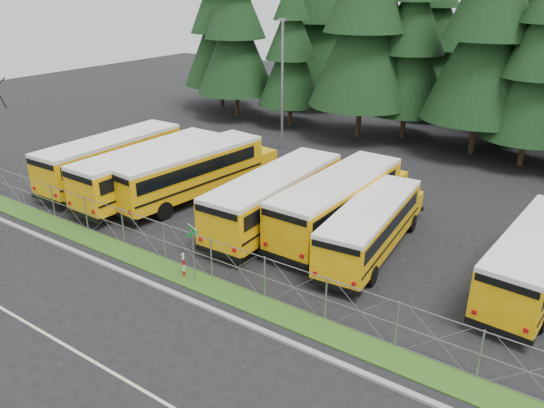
{
  "coord_description": "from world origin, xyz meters",
  "views": [
    {
      "loc": [
        13.44,
        -17.06,
        12.73
      ],
      "look_at": [
        -1.06,
        4.0,
        1.95
      ],
      "focal_mm": 35.0,
      "sensor_mm": 36.0,
      "label": 1
    }
  ],
  "objects_px": {
    "striped_bollard": "(184,265)",
    "bus_6": "(373,227)",
    "bus_east": "(537,259)",
    "bus_1": "(157,171)",
    "light_standard": "(282,81)",
    "bus_2": "(195,173)",
    "bus_4": "(280,199)",
    "bus_5": "(341,203)",
    "street_sign": "(193,242)",
    "bus_0": "(117,159)"
  },
  "relations": [
    {
      "from": "striped_bollard",
      "to": "bus_6",
      "type": "bearing_deg",
      "value": 49.58
    },
    {
      "from": "bus_east",
      "to": "bus_1",
      "type": "bearing_deg",
      "value": -172.16
    },
    {
      "from": "striped_bollard",
      "to": "light_standard",
      "type": "relative_size",
      "value": 0.12
    },
    {
      "from": "bus_2",
      "to": "bus_6",
      "type": "bearing_deg",
      "value": 4.06
    },
    {
      "from": "bus_4",
      "to": "bus_6",
      "type": "relative_size",
      "value": 1.14
    },
    {
      "from": "bus_east",
      "to": "bus_5",
      "type": "bearing_deg",
      "value": -179.05
    },
    {
      "from": "bus_1",
      "to": "bus_4",
      "type": "xyz_separation_m",
      "value": [
        8.88,
        0.7,
        -0.05
      ]
    },
    {
      "from": "bus_1",
      "to": "bus_5",
      "type": "relative_size",
      "value": 1.03
    },
    {
      "from": "bus_6",
      "to": "street_sign",
      "type": "xyz_separation_m",
      "value": [
        -5.38,
        -7.28,
        0.65
      ]
    },
    {
      "from": "bus_east",
      "to": "light_standard",
      "type": "bearing_deg",
      "value": 155.15
    },
    {
      "from": "bus_2",
      "to": "striped_bollard",
      "type": "bearing_deg",
      "value": -44.57
    },
    {
      "from": "street_sign",
      "to": "light_standard",
      "type": "height_order",
      "value": "light_standard"
    },
    {
      "from": "bus_6",
      "to": "striped_bollard",
      "type": "bearing_deg",
      "value": -135.6
    },
    {
      "from": "bus_6",
      "to": "light_standard",
      "type": "xyz_separation_m",
      "value": [
        -13.73,
        12.47,
        4.12
      ]
    },
    {
      "from": "bus_4",
      "to": "striped_bollard",
      "type": "bearing_deg",
      "value": -94.8
    },
    {
      "from": "striped_bollard",
      "to": "light_standard",
      "type": "height_order",
      "value": "light_standard"
    },
    {
      "from": "bus_6",
      "to": "bus_4",
      "type": "bearing_deg",
      "value": 173.89
    },
    {
      "from": "bus_0",
      "to": "bus_5",
      "type": "bearing_deg",
      "value": 5.72
    },
    {
      "from": "bus_6",
      "to": "bus_5",
      "type": "bearing_deg",
      "value": 145.55
    },
    {
      "from": "bus_2",
      "to": "street_sign",
      "type": "relative_size",
      "value": 4.37
    },
    {
      "from": "street_sign",
      "to": "bus_4",
      "type": "bearing_deg",
      "value": 92.3
    },
    {
      "from": "bus_1",
      "to": "light_standard",
      "type": "height_order",
      "value": "light_standard"
    },
    {
      "from": "bus_4",
      "to": "light_standard",
      "type": "height_order",
      "value": "light_standard"
    },
    {
      "from": "bus_5",
      "to": "light_standard",
      "type": "relative_size",
      "value": 1.19
    },
    {
      "from": "bus_1",
      "to": "street_sign",
      "type": "xyz_separation_m",
      "value": [
        9.18,
        -6.67,
        0.41
      ]
    },
    {
      "from": "bus_0",
      "to": "striped_bollard",
      "type": "distance_m",
      "value": 14.21
    },
    {
      "from": "bus_0",
      "to": "bus_5",
      "type": "xyz_separation_m",
      "value": [
        16.02,
        1.82,
        -0.03
      ]
    },
    {
      "from": "bus_5",
      "to": "striped_bollard",
      "type": "height_order",
      "value": "bus_5"
    },
    {
      "from": "street_sign",
      "to": "bus_6",
      "type": "bearing_deg",
      "value": 53.54
    },
    {
      "from": "bus_1",
      "to": "bus_4",
      "type": "distance_m",
      "value": 8.91
    },
    {
      "from": "bus_east",
      "to": "street_sign",
      "type": "xyz_separation_m",
      "value": [
        -12.77,
        -8.22,
        0.59
      ]
    },
    {
      "from": "bus_4",
      "to": "light_standard",
      "type": "xyz_separation_m",
      "value": [
        -8.05,
        12.38,
        3.92
      ]
    },
    {
      "from": "bus_2",
      "to": "light_standard",
      "type": "height_order",
      "value": "light_standard"
    },
    {
      "from": "bus_4",
      "to": "bus_2",
      "type": "bearing_deg",
      "value": 175.15
    },
    {
      "from": "bus_0",
      "to": "bus_5",
      "type": "height_order",
      "value": "bus_0"
    },
    {
      "from": "bus_1",
      "to": "bus_2",
      "type": "bearing_deg",
      "value": 28.71
    },
    {
      "from": "striped_bollard",
      "to": "bus_0",
      "type": "bearing_deg",
      "value": 151.25
    },
    {
      "from": "bus_2",
      "to": "bus_0",
      "type": "bearing_deg",
      "value": -165.15
    },
    {
      "from": "bus_4",
      "to": "bus_5",
      "type": "bearing_deg",
      "value": 21.95
    },
    {
      "from": "bus_2",
      "to": "bus_5",
      "type": "xyz_separation_m",
      "value": [
        9.84,
        0.91,
        -0.03
      ]
    },
    {
      "from": "bus_east",
      "to": "street_sign",
      "type": "bearing_deg",
      "value": -143.43
    },
    {
      "from": "bus_0",
      "to": "bus_4",
      "type": "relative_size",
      "value": 1.02
    },
    {
      "from": "bus_4",
      "to": "bus_5",
      "type": "distance_m",
      "value": 3.4
    },
    {
      "from": "bus_6",
      "to": "striped_bollard",
      "type": "height_order",
      "value": "bus_6"
    },
    {
      "from": "bus_0",
      "to": "bus_east",
      "type": "xyz_separation_m",
      "value": [
        25.95,
        1.32,
        -0.17
      ]
    },
    {
      "from": "bus_east",
      "to": "bus_4",
      "type": "bearing_deg",
      "value": -172.51
    },
    {
      "from": "bus_6",
      "to": "street_sign",
      "type": "distance_m",
      "value": 9.08
    },
    {
      "from": "bus_east",
      "to": "striped_bollard",
      "type": "bearing_deg",
      "value": -145.14
    },
    {
      "from": "bus_2",
      "to": "bus_5",
      "type": "height_order",
      "value": "bus_2"
    },
    {
      "from": "bus_east",
      "to": "striped_bollard",
      "type": "distance_m",
      "value": 15.81
    }
  ]
}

